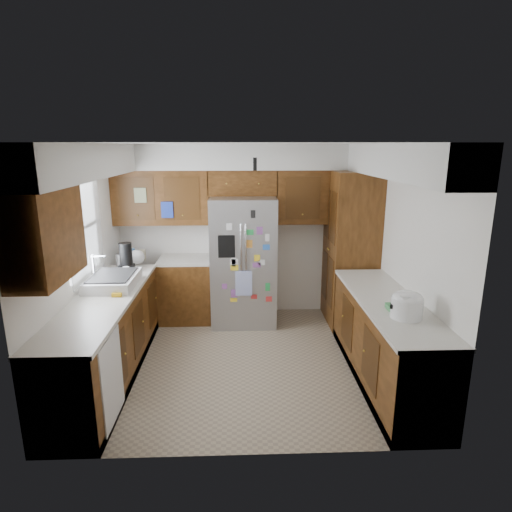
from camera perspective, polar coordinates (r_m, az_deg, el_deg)
The scene contains 12 objects.
floor at distance 5.23m, azimuth -1.50°, elevation -13.75°, with size 3.60×3.60×0.00m, color tan.
room_shell at distance 5.01m, azimuth -2.91°, elevation 7.00°, with size 3.64×3.24×2.52m.
left_counter_run at distance 5.24m, azimuth -16.80°, elevation -9.18°, with size 1.36×3.20×0.92m.
right_counter_run at distance 4.87m, azimuth 16.85°, elevation -11.15°, with size 0.63×2.25×0.92m.
pantry at distance 6.12m, azimuth 12.47°, elevation 0.94°, with size 0.60×0.90×2.15m, color #3C220B.
fridge at distance 6.02m, azimuth -1.71°, elevation -0.66°, with size 0.90×0.79×1.80m.
bridge_cabinet at distance 6.06m, azimuth -1.80°, elevation 9.77°, with size 0.96×0.34×0.35m, color #3C220B.
fridge_top_items at distance 6.00m, azimuth -2.58°, elevation 12.71°, with size 0.75×0.36×0.31m.
sink_assembly at distance 5.14m, azimuth -18.56°, elevation -3.10°, with size 0.52×0.74×0.37m.
left_counter_clutter at distance 5.82m, azimuth -16.46°, elevation -0.27°, with size 0.32×0.82×0.38m.
rice_cooker at distance 4.23m, azimuth 19.48°, elevation -6.06°, with size 0.30×0.29×0.26m.
paper_towel at distance 4.16m, azimuth 19.13°, elevation -6.54°, with size 0.11×0.11×0.24m, color white.
Camera 1 is at (-0.04, -4.61, 2.48)m, focal length 30.00 mm.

